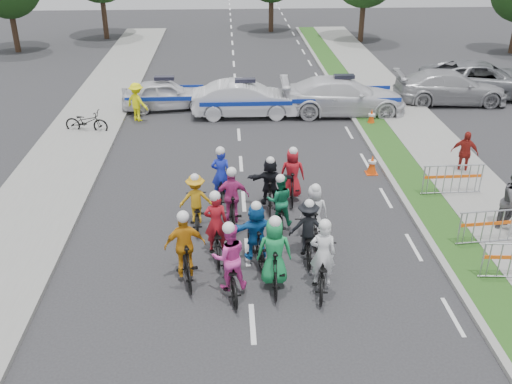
{
  "coord_description": "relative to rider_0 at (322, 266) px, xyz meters",
  "views": [
    {
      "loc": [
        -0.45,
        -10.15,
        8.39
      ],
      "look_at": [
        0.31,
        4.45,
        1.1
      ],
      "focal_mm": 40.0,
      "sensor_mm": 36.0,
      "label": 1
    }
  ],
  "objects": [
    {
      "name": "ground",
      "position": [
        -1.74,
        -1.27,
        -0.65
      ],
      "size": [
        90.0,
        90.0,
        0.0
      ],
      "primitive_type": "plane",
      "color": "#28282B",
      "rests_on": "ground"
    },
    {
      "name": "curb_right",
      "position": [
        3.36,
        3.73,
        -0.59
      ],
      "size": [
        0.2,
        60.0,
        0.12
      ],
      "primitive_type": "cube",
      "color": "gray",
      "rests_on": "ground"
    },
    {
      "name": "grass_strip",
      "position": [
        4.06,
        3.73,
        -0.6
      ],
      "size": [
        1.2,
        60.0,
        0.11
      ],
      "primitive_type": "cube",
      "color": "#264D18",
      "rests_on": "ground"
    },
    {
      "name": "sidewalk_right",
      "position": [
        5.86,
        3.73,
        -0.59
      ],
      "size": [
        2.4,
        60.0,
        0.13
      ],
      "primitive_type": "cube",
      "color": "gray",
      "rests_on": "ground"
    },
    {
      "name": "sidewalk_left",
      "position": [
        -8.24,
        3.73,
        -0.59
      ],
      "size": [
        3.0,
        60.0,
        0.13
      ],
      "primitive_type": "cube",
      "color": "gray",
      "rests_on": "ground"
    },
    {
      "name": "rider_0",
      "position": [
        0.0,
        0.0,
        0.0
      ],
      "size": [
        0.98,
        2.02,
        1.98
      ],
      "rotation": [
        0.0,
        0.0,
        2.98
      ],
      "color": "black",
      "rests_on": "ground"
    },
    {
      "name": "rider_1",
      "position": [
        -1.15,
        0.14,
        0.13
      ],
      "size": [
        0.85,
        1.93,
        2.02
      ],
      "rotation": [
        0.0,
        0.0,
        3.13
      ],
      "color": "black",
      "rests_on": "ground"
    },
    {
      "name": "rider_2",
      "position": [
        -2.23,
        -0.04,
        0.08
      ],
      "size": [
        0.95,
        2.03,
        1.99
      ],
      "rotation": [
        0.0,
        0.0,
        3.29
      ],
      "color": "black",
      "rests_on": "ground"
    },
    {
      "name": "rider_3",
      "position": [
        -3.3,
        0.51,
        0.12
      ],
      "size": [
        1.07,
        1.98,
        2.01
      ],
      "rotation": [
        0.0,
        0.0,
        3.31
      ],
      "color": "black",
      "rests_on": "ground"
    },
    {
      "name": "rider_4",
      "position": [
        -0.17,
        1.4,
        0.04
      ],
      "size": [
        1.01,
        1.77,
        1.78
      ],
      "rotation": [
        0.0,
        0.0,
        3.1
      ],
      "color": "black",
      "rests_on": "ground"
    },
    {
      "name": "rider_5",
      "position": [
        -1.53,
        1.25,
        0.12
      ],
      "size": [
        1.52,
        1.81,
        1.83
      ],
      "rotation": [
        0.0,
        0.0,
        3.35
      ],
      "color": "black",
      "rests_on": "ground"
    },
    {
      "name": "rider_6",
      "position": [
        -2.56,
        1.63,
        -0.0
      ],
      "size": [
        0.78,
        1.96,
        1.97
      ],
      "rotation": [
        0.0,
        0.0,
        3.2
      ],
      "color": "black",
      "rests_on": "ground"
    },
    {
      "name": "rider_7",
      "position": [
        0.12,
        2.23,
        0.05
      ],
      "size": [
        0.77,
        1.74,
        1.81
      ],
      "rotation": [
        0.0,
        0.0,
        3.17
      ],
      "color": "black",
      "rests_on": "ground"
    },
    {
      "name": "rider_8",
      "position": [
        -0.76,
        2.96,
        0.01
      ],
      "size": [
        0.75,
        1.75,
        1.78
      ],
      "rotation": [
        0.0,
        0.0,
        3.12
      ],
      "color": "black",
      "rests_on": "ground"
    },
    {
      "name": "rider_9",
      "position": [
        -2.12,
        3.14,
        0.09
      ],
      "size": [
        1.0,
        1.88,
        1.95
      ],
      "rotation": [
        0.0,
        0.0,
        3.2
      ],
      "color": "black",
      "rests_on": "ground"
    },
    {
      "name": "rider_10",
      "position": [
        -3.15,
        3.2,
        0.03
      ],
      "size": [
        0.99,
        1.73,
        1.74
      ],
      "rotation": [
        0.0,
        0.0,
        3.18
      ],
      "color": "black",
      "rests_on": "ground"
    },
    {
      "name": "rider_11",
      "position": [
        -0.94,
        4.27,
        0.09
      ],
      "size": [
        1.42,
        1.7,
        1.76
      ],
      "rotation": [
        0.0,
        0.0,
        3.08
      ],
      "color": "black",
      "rests_on": "ground"
    },
    {
      "name": "rider_12",
      "position": [
        -2.44,
        4.69,
        -0.01
      ],
      "size": [
        0.86,
        1.96,
        1.94
      ],
      "rotation": [
        0.0,
        0.0,
        3.04
      ],
      "color": "black",
      "rests_on": "ground"
    },
    {
      "name": "rider_13",
      "position": [
        -0.2,
        4.76,
        0.07
      ],
      "size": [
        0.81,
        1.8,
        1.86
      ],
      "rotation": [
        0.0,
        0.0,
        3.07
      ],
      "color": "black",
      "rests_on": "ground"
    },
    {
      "name": "police_car_0",
      "position": [
        -5.04,
        14.35,
        0.03
      ],
      "size": [
        4.23,
        2.24,
        1.37
      ],
      "primitive_type": "imported",
      "rotation": [
        0.0,
        0.0,
        1.73
      ],
      "color": "silver",
      "rests_on": "ground"
    },
    {
      "name": "police_car_1",
      "position": [
        -1.39,
        13.12,
        0.12
      ],
      "size": [
        4.72,
        1.66,
        1.55
      ],
      "primitive_type": "imported",
      "rotation": [
        0.0,
        0.0,
        1.57
      ],
      "color": "silver",
      "rests_on": "ground"
    },
    {
      "name": "police_car_2",
      "position": [
        3.02,
        13.24,
        0.17
      ],
      "size": [
        5.71,
        2.48,
        1.64
      ],
      "primitive_type": "imported",
      "rotation": [
        0.0,
        0.0,
        1.54
      ],
      "color": "silver",
      "rests_on": "ground"
    },
    {
      "name": "civilian_sedan",
      "position": [
        8.44,
        14.54,
        0.12
      ],
      "size": [
        5.4,
        2.43,
        1.54
      ],
      "primitive_type": "imported",
      "rotation": [
        0.0,
        0.0,
        1.52
      ],
      "color": "#A7A7AB",
      "rests_on": "ground"
    },
    {
      "name": "civilian_suv",
      "position": [
        10.41,
        15.59,
        0.19
      ],
      "size": [
        6.4,
        3.71,
        1.68
      ],
      "primitive_type": "imported",
      "rotation": [
        0.0,
        0.0,
        1.41
      ],
      "color": "slate",
      "rests_on": "ground"
    },
    {
      "name": "spectator_2",
      "position": [
        6.0,
        6.47,
        0.13
      ],
      "size": [
        1.0,
        0.72,
        1.57
      ],
      "primitive_type": "imported",
      "rotation": [
        0.0,
        0.0,
        -0.42
      ],
      "color": "maroon",
      "rests_on": "ground"
    },
    {
      "name": "marshal_hiviz",
      "position": [
        -6.11,
        12.74,
        0.19
      ],
      "size": [
        1.25,
        1.14,
        1.69
      ],
      "primitive_type": "imported",
      "rotation": [
        0.0,
        0.0,
        2.52
      ],
      "color": "#FDFC0D",
      "rests_on": "ground"
    },
    {
      "name": "barrier_1",
      "position": [
        4.96,
        1.7,
        -0.09
      ],
      "size": [
        2.04,
        0.67,
        1.12
      ],
      "primitive_type": null,
      "rotation": [
        0.0,
        0.0,
        0.09
      ],
      "color": "#A5A8AD",
      "rests_on": "ground"
    },
    {
      "name": "barrier_2",
      "position": [
        4.96,
        4.73,
        -0.09
      ],
      "size": [
        2.01,
        0.54,
        1.12
      ],
      "primitive_type": null,
      "rotation": [
        0.0,
        0.0,
        0.02
      ],
      "color": "#A5A8AD",
      "rests_on": "ground"
    },
    {
      "name": "cone_0",
      "position": [
        2.83,
        6.64,
        -0.31
      ],
      "size": [
        0.4,
        0.4,
        0.7
      ],
      "color": "#F24C0C",
      "rests_on": "ground"
    },
    {
      "name": "cone_1",
      "position": [
        3.99,
        11.65,
        -0.31
      ],
      "size": [
        0.4,
        0.4,
        0.7
      ],
      "color": "#F24C0C",
      "rests_on": "ground"
    },
    {
      "name": "parked_bike",
      "position": [
        -8.04,
        11.31,
        -0.17
      ],
      "size": [
        1.91,
        0.95,
        0.96
      ],
      "primitive_type": "imported",
      "rotation": [
        0.0,
        0.0,
        1.39
      ],
      "color": "black",
      "rests_on": "ground"
    }
  ]
}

